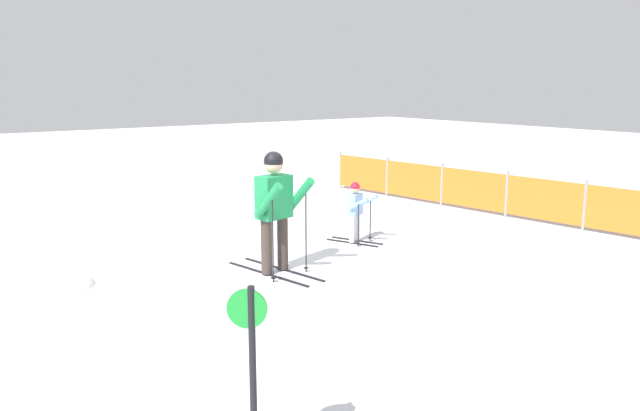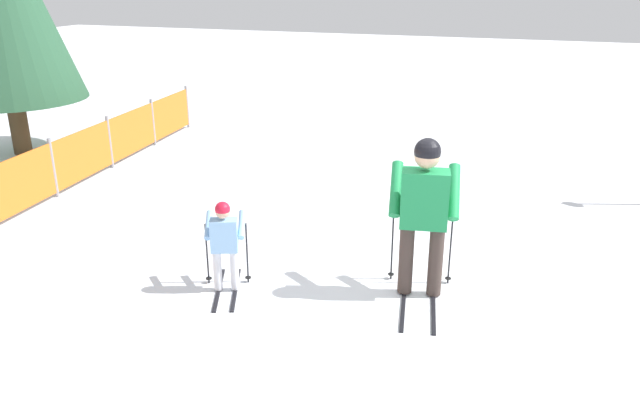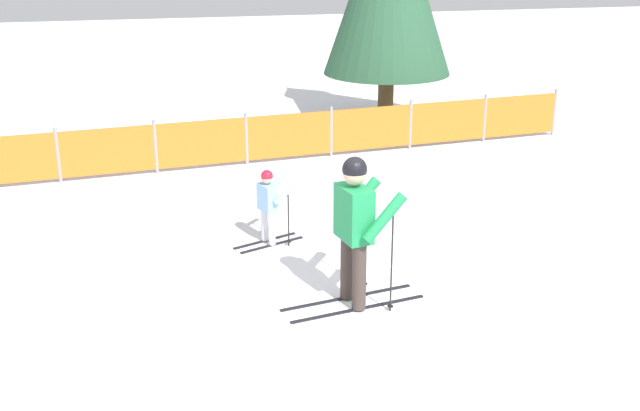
# 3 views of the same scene
# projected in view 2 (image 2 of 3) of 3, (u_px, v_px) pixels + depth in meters

# --- Properties ---
(ground_plane) EXTENTS (60.00, 60.00, 0.00)m
(ground_plane) POSITION_uv_depth(u_px,v_px,m) (433.00, 299.00, 6.90)
(ground_plane) COLOR white
(skier_adult) EXTENTS (1.74, 0.84, 1.80)m
(skier_adult) POSITION_uv_depth(u_px,v_px,m) (424.00, 204.00, 6.66)
(skier_adult) COLOR black
(skier_adult) RESTS_ON ground_plane
(skier_child) EXTENTS (1.02, 0.64, 1.07)m
(skier_child) POSITION_uv_depth(u_px,v_px,m) (224.00, 239.00, 6.89)
(skier_child) COLOR black
(skier_child) RESTS_ON ground_plane
(safety_fence) EXTENTS (11.54, 1.34, 0.97)m
(safety_fence) POSITION_uv_depth(u_px,v_px,m) (18.00, 184.00, 9.13)
(safety_fence) COLOR gray
(safety_fence) RESTS_ON ground_plane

